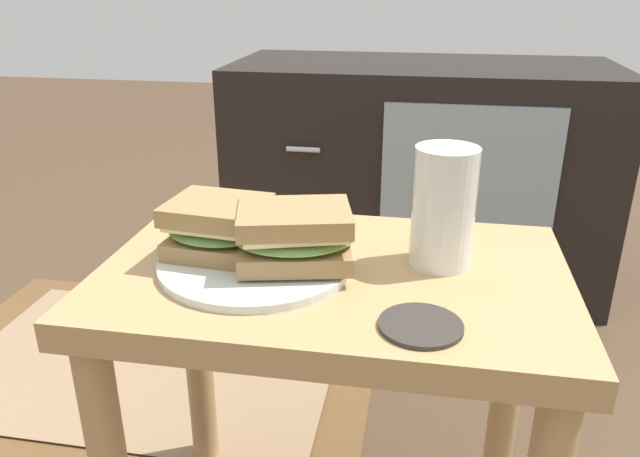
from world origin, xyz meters
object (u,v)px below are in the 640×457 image
(sandwich_back, at_px, (295,236))
(coaster, at_px, (421,325))
(tv_cabinet, at_px, (417,174))
(beer_glass, at_px, (443,208))
(sandwich_front, at_px, (217,229))
(plate, at_px, (256,262))

(sandwich_back, height_order, coaster, sandwich_back)
(tv_cabinet, distance_m, beer_glass, 0.95)
(tv_cabinet, height_order, beer_glass, beer_glass)
(beer_glass, xyz_separation_m, coaster, (-0.02, -0.16, -0.07))
(tv_cabinet, xyz_separation_m, sandwich_front, (-0.22, -0.95, 0.21))
(sandwich_front, relative_size, beer_glass, 0.91)
(tv_cabinet, bearing_deg, plate, -100.25)
(beer_glass, bearing_deg, plate, -167.81)
(plate, xyz_separation_m, sandwich_front, (-0.05, 0.01, 0.04))
(sandwich_front, bearing_deg, coaster, -24.75)
(sandwich_front, xyz_separation_m, coaster, (0.25, -0.11, -0.04))
(coaster, bearing_deg, tv_cabinet, 91.41)
(sandwich_front, bearing_deg, sandwich_back, -7.99)
(coaster, bearing_deg, beer_glass, 83.26)
(sandwich_back, bearing_deg, coaster, -33.92)
(sandwich_front, distance_m, coaster, 0.28)
(sandwich_front, height_order, sandwich_back, sandwich_back)
(beer_glass, height_order, coaster, beer_glass)
(sandwich_back, bearing_deg, tv_cabinet, 82.69)
(plate, bearing_deg, sandwich_back, -7.99)
(beer_glass, relative_size, coaster, 1.70)
(sandwich_back, bearing_deg, sandwich_front, 172.01)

